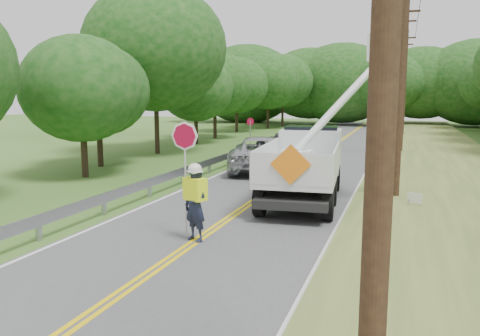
% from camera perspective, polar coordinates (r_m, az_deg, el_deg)
% --- Properties ---
extents(ground, '(140.00, 140.00, 0.00)m').
position_cam_1_polar(ground, '(11.21, -10.32, -12.07)').
color(ground, '#2F571C').
rests_on(ground, ground).
extents(road, '(7.20, 96.00, 0.03)m').
position_cam_1_polar(road, '(24.00, 6.26, -0.77)').
color(road, '#4B4C4E').
rests_on(road, ground).
extents(guardrail, '(0.18, 48.00, 0.77)m').
position_cam_1_polar(guardrail, '(25.94, -1.95, 1.20)').
color(guardrail, '#9EA0A6').
rests_on(guardrail, ground).
extents(utility_poles, '(1.60, 43.30, 10.00)m').
position_cam_1_polar(utility_poles, '(26.14, 18.95, 11.16)').
color(utility_poles, black).
rests_on(utility_poles, ground).
extents(tall_grass_verge, '(7.00, 96.00, 0.30)m').
position_cam_1_polar(tall_grass_verge, '(23.48, 23.41, -1.31)').
color(tall_grass_verge, '#4B662F').
rests_on(tall_grass_verge, ground).
extents(treeline_left, '(9.72, 54.35, 11.21)m').
position_cam_1_polar(treeline_left, '(40.52, -3.92, 10.98)').
color(treeline_left, '#332319').
rests_on(treeline_left, ground).
extents(treeline_horizon, '(56.12, 15.18, 11.50)m').
position_cam_1_polar(treeline_horizon, '(65.59, 15.55, 9.78)').
color(treeline_horizon, '#0E420F').
rests_on(treeline_horizon, ground).
extents(flagger, '(1.21, 0.72, 3.23)m').
position_cam_1_polar(flagger, '(12.91, -5.41, -3.78)').
color(flagger, '#191E33').
rests_on(flagger, road).
extents(bucket_truck, '(4.62, 7.72, 7.26)m').
position_cam_1_polar(bucket_truck, '(18.95, 8.54, 1.60)').
color(bucket_truck, black).
rests_on(bucket_truck, road).
extents(suv_silver, '(4.50, 7.03, 1.80)m').
position_cam_1_polar(suv_silver, '(25.00, 2.51, 1.76)').
color(suv_silver, '#B0B2B8').
rests_on(suv_silver, road).
extents(suv_darkgrey, '(2.90, 5.21, 1.43)m').
position_cam_1_polar(suv_darkgrey, '(32.33, 5.38, 2.99)').
color(suv_darkgrey, '#37383E').
rests_on(suv_darkgrey, road).
extents(stop_sign_permanent, '(0.43, 0.33, 2.45)m').
position_cam_1_polar(stop_sign_permanent, '(31.92, 1.24, 4.55)').
color(stop_sign_permanent, '#9EA0A6').
rests_on(stop_sign_permanent, ground).
extents(yard_sign, '(0.47, 0.21, 0.71)m').
position_cam_1_polar(yard_sign, '(16.99, 20.19, -3.50)').
color(yard_sign, white).
rests_on(yard_sign, ground).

